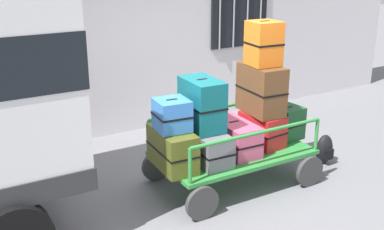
{
  "coord_description": "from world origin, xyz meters",
  "views": [
    {
      "loc": [
        -3.02,
        -4.82,
        2.97
      ],
      "look_at": [
        -0.24,
        -0.08,
        1.06
      ],
      "focal_mm": 45.26,
      "sensor_mm": 36.0,
      "label": 1
    }
  ],
  "objects": [
    {
      "name": "ground_plane",
      "position": [
        0.0,
        0.0,
        0.0
      ],
      "size": [
        40.0,
        40.0,
        0.0
      ],
      "primitive_type": "plane",
      "color": "slate"
    },
    {
      "name": "luggage_cart",
      "position": [
        0.38,
        -0.08,
        0.38
      ],
      "size": [
        2.06,
        1.23,
        0.46
      ],
      "color": "#2D8438",
      "rests_on": "ground"
    },
    {
      "name": "cart_railing",
      "position": [
        0.38,
        -0.08,
        0.82
      ],
      "size": [
        1.94,
        1.09,
        0.45
      ],
      "color": "#2D8438",
      "rests_on": "luggage_cart"
    },
    {
      "name": "suitcase_left_bottom",
      "position": [
        -0.53,
        -0.12,
        0.7
      ],
      "size": [
        0.42,
        0.76,
        0.48
      ],
      "color": "#4C5119",
      "rests_on": "luggage_cart"
    },
    {
      "name": "suitcase_left_middle",
      "position": [
        -0.53,
        -0.12,
        1.13
      ],
      "size": [
        0.42,
        0.43,
        0.38
      ],
      "color": "#3372C6",
      "rests_on": "suitcase_left_bottom"
    },
    {
      "name": "suitcase_midleft_bottom",
      "position": [
        -0.08,
        -0.1,
        0.66
      ],
      "size": [
        0.43,
        0.94,
        0.39
      ],
      "color": "slate",
      "rests_on": "luggage_cart"
    },
    {
      "name": "suitcase_midleft_middle",
      "position": [
        -0.08,
        -0.05,
        1.17
      ],
      "size": [
        0.41,
        0.65,
        0.63
      ],
      "color": "#0F5960",
      "rests_on": "suitcase_midleft_bottom"
    },
    {
      "name": "suitcase_center_bottom",
      "position": [
        0.38,
        -0.09,
        0.67
      ],
      "size": [
        0.41,
        0.81,
        0.41
      ],
      "color": "#CC4C72",
      "rests_on": "luggage_cart"
    },
    {
      "name": "suitcase_midright_bottom",
      "position": [
        0.83,
        -0.1,
        0.68
      ],
      "size": [
        0.43,
        0.63,
        0.44
      ],
      "color": "#B21E1E",
      "rests_on": "luggage_cart"
    },
    {
      "name": "suitcase_midright_middle",
      "position": [
        0.83,
        -0.05,
        1.22
      ],
      "size": [
        0.43,
        0.7,
        0.64
      ],
      "color": "brown",
      "rests_on": "suitcase_midright_bottom"
    },
    {
      "name": "suitcase_midright_top",
      "position": [
        0.83,
        -0.05,
        1.83
      ],
      "size": [
        0.41,
        0.42,
        0.56
      ],
      "color": "orange",
      "rests_on": "suitcase_midright_middle"
    },
    {
      "name": "suitcase_right_bottom",
      "position": [
        1.29,
        -0.09,
        0.69
      ],
      "size": [
        0.4,
        0.39,
        0.45
      ],
      "color": "#194C28",
      "rests_on": "luggage_cart"
    },
    {
      "name": "backpack",
      "position": [
        1.88,
        -0.25,
        0.22
      ],
      "size": [
        0.27,
        0.22,
        0.44
      ],
      "color": "black",
      "rests_on": "ground"
    }
  ]
}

